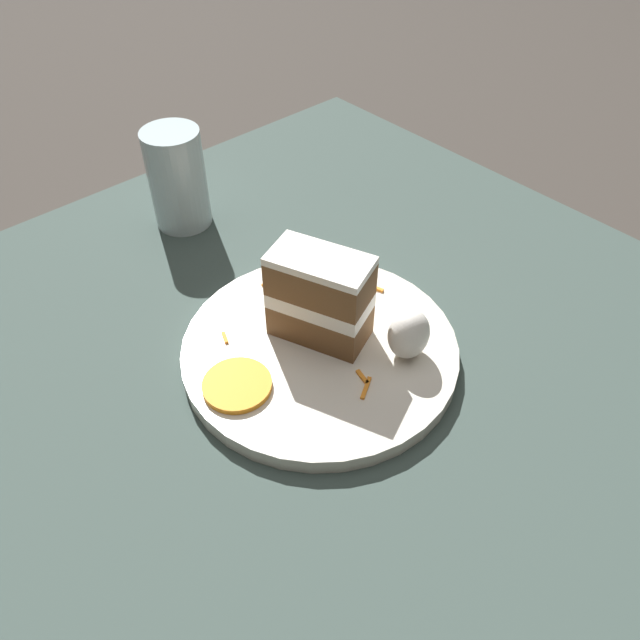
# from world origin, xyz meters

# --- Properties ---
(ground_plane) EXTENTS (6.00, 6.00, 0.00)m
(ground_plane) POSITION_xyz_m (0.00, 0.00, 0.00)
(ground_plane) COLOR #38332D
(ground_plane) RESTS_ON ground
(dining_table) EXTENTS (0.91, 0.84, 0.03)m
(dining_table) POSITION_xyz_m (0.00, 0.00, 0.02)
(dining_table) COLOR #384742
(dining_table) RESTS_ON ground
(plate) EXTENTS (0.29, 0.29, 0.02)m
(plate) POSITION_xyz_m (0.02, -0.02, 0.04)
(plate) COLOR silver
(plate) RESTS_ON dining_table
(cake_slice) EXTENTS (0.09, 0.11, 0.10)m
(cake_slice) POSITION_xyz_m (0.03, -0.01, 0.10)
(cake_slice) COLOR brown
(cake_slice) RESTS_ON plate
(cream_dollop) EXTENTS (0.04, 0.04, 0.06)m
(cream_dollop) POSITION_xyz_m (0.07, -0.09, 0.08)
(cream_dollop) COLOR white
(cream_dollop) RESTS_ON plate
(orange_garnish) EXTENTS (0.07, 0.07, 0.01)m
(orange_garnish) POSITION_xyz_m (-0.08, -0.01, 0.05)
(orange_garnish) COLOR orange
(orange_garnish) RESTS_ON plate
(carrot_shreds_scatter) EXTENTS (0.18, 0.20, 0.00)m
(carrot_shreds_scatter) POSITION_xyz_m (0.04, -0.01, 0.05)
(carrot_shreds_scatter) COLOR orange
(carrot_shreds_scatter) RESTS_ON plate
(drinking_glass) EXTENTS (0.07, 0.07, 0.13)m
(drinking_glass) POSITION_xyz_m (0.05, 0.28, 0.09)
(drinking_glass) COLOR silver
(drinking_glass) RESTS_ON dining_table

